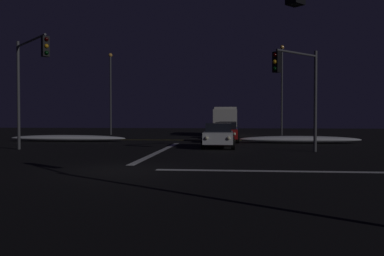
{
  "coord_description": "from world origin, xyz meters",
  "views": [
    {
      "loc": [
        4.05,
        -14.78,
        1.91
      ],
      "look_at": [
        1.47,
        11.95,
        1.24
      ],
      "focal_mm": 38.23,
      "sensor_mm": 36.0,
      "label": 1
    }
  ],
  "objects_px": {
    "sedan_white": "(219,135)",
    "sedan_blue": "(228,130)",
    "sedan_red": "(226,132)",
    "box_truck": "(226,120)",
    "streetlamp_right_far": "(282,84)",
    "traffic_signal_nw": "(29,72)",
    "streetlamp_left_far": "(111,88)",
    "traffic_signal_ne": "(299,81)"
  },
  "relations": [
    {
      "from": "sedan_white",
      "to": "traffic_signal_ne",
      "type": "bearing_deg",
      "value": -39.59
    },
    {
      "from": "sedan_white",
      "to": "sedan_blue",
      "type": "distance_m",
      "value": 11.94
    },
    {
      "from": "traffic_signal_nw",
      "to": "traffic_signal_ne",
      "type": "bearing_deg",
      "value": 1.07
    },
    {
      "from": "traffic_signal_nw",
      "to": "sedan_white",
      "type": "bearing_deg",
      "value": 20.31
    },
    {
      "from": "sedan_white",
      "to": "streetlamp_right_far",
      "type": "relative_size",
      "value": 0.45
    },
    {
      "from": "sedan_blue",
      "to": "streetlamp_left_far",
      "type": "bearing_deg",
      "value": 152.98
    },
    {
      "from": "streetlamp_left_far",
      "to": "sedan_red",
      "type": "bearing_deg",
      "value": -43.58
    },
    {
      "from": "box_truck",
      "to": "traffic_signal_ne",
      "type": "distance_m",
      "value": 23.2
    },
    {
      "from": "streetlamp_left_far",
      "to": "sedan_blue",
      "type": "bearing_deg",
      "value": -27.02
    },
    {
      "from": "sedan_blue",
      "to": "box_truck",
      "type": "height_order",
      "value": "box_truck"
    },
    {
      "from": "box_truck",
      "to": "traffic_signal_nw",
      "type": "height_order",
      "value": "traffic_signal_nw"
    },
    {
      "from": "sedan_blue",
      "to": "traffic_signal_ne",
      "type": "xyz_separation_m",
      "value": [
        3.96,
        -15.58,
        3.09
      ]
    },
    {
      "from": "sedan_red",
      "to": "sedan_blue",
      "type": "height_order",
      "value": "same"
    },
    {
      "from": "sedan_blue",
      "to": "traffic_signal_nw",
      "type": "height_order",
      "value": "traffic_signal_nw"
    },
    {
      "from": "sedan_white",
      "to": "streetlamp_left_far",
      "type": "relative_size",
      "value": 0.47
    },
    {
      "from": "box_truck",
      "to": "traffic_signal_nw",
      "type": "relative_size",
      "value": 1.27
    },
    {
      "from": "box_truck",
      "to": "sedan_white",
      "type": "bearing_deg",
      "value": -90.49
    },
    {
      "from": "streetlamp_right_far",
      "to": "box_truck",
      "type": "bearing_deg",
      "value": 176.07
    },
    {
      "from": "box_truck",
      "to": "streetlamp_right_far",
      "type": "bearing_deg",
      "value": -3.93
    },
    {
      "from": "sedan_red",
      "to": "box_truck",
      "type": "relative_size",
      "value": 0.52
    },
    {
      "from": "sedan_blue",
      "to": "streetlamp_left_far",
      "type": "relative_size",
      "value": 0.47
    },
    {
      "from": "box_truck",
      "to": "sedan_red",
      "type": "bearing_deg",
      "value": -89.07
    },
    {
      "from": "sedan_white",
      "to": "sedan_blue",
      "type": "relative_size",
      "value": 1.0
    },
    {
      "from": "streetlamp_left_far",
      "to": "streetlamp_right_far",
      "type": "distance_m",
      "value": 18.89
    },
    {
      "from": "traffic_signal_nw",
      "to": "streetlamp_right_far",
      "type": "distance_m",
      "value": 28.17
    },
    {
      "from": "sedan_blue",
      "to": "box_truck",
      "type": "relative_size",
      "value": 0.52
    },
    {
      "from": "sedan_blue",
      "to": "traffic_signal_nw",
      "type": "bearing_deg",
      "value": -124.93
    },
    {
      "from": "sedan_red",
      "to": "streetlamp_right_far",
      "type": "relative_size",
      "value": 0.45
    },
    {
      "from": "sedan_white",
      "to": "sedan_blue",
      "type": "xyz_separation_m",
      "value": [
        0.45,
        11.93,
        0.0
      ]
    },
    {
      "from": "traffic_signal_nw",
      "to": "streetlamp_left_far",
      "type": "xyz_separation_m",
      "value": [
        -2.07,
        22.57,
        0.75
      ]
    },
    {
      "from": "traffic_signal_nw",
      "to": "sedan_blue",
      "type": "bearing_deg",
      "value": 55.07
    },
    {
      "from": "sedan_white",
      "to": "traffic_signal_nw",
      "type": "bearing_deg",
      "value": -159.69
    },
    {
      "from": "sedan_blue",
      "to": "streetlamp_left_far",
      "type": "height_order",
      "value": "streetlamp_left_far"
    },
    {
      "from": "traffic_signal_nw",
      "to": "traffic_signal_ne",
      "type": "relative_size",
      "value": 1.15
    },
    {
      "from": "streetlamp_right_far",
      "to": "traffic_signal_nw",
      "type": "bearing_deg",
      "value": -126.71
    },
    {
      "from": "sedan_white",
      "to": "traffic_signal_nw",
      "type": "height_order",
      "value": "traffic_signal_nw"
    },
    {
      "from": "sedan_white",
      "to": "box_truck",
      "type": "xyz_separation_m",
      "value": [
        0.16,
        19.05,
        0.91
      ]
    },
    {
      "from": "box_truck",
      "to": "streetlamp_left_far",
      "type": "relative_size",
      "value": 0.91
    },
    {
      "from": "box_truck",
      "to": "streetlamp_left_far",
      "type": "xyz_separation_m",
      "value": [
        -12.86,
        -0.41,
        3.55
      ]
    },
    {
      "from": "streetlamp_left_far",
      "to": "streetlamp_right_far",
      "type": "relative_size",
      "value": 0.94
    },
    {
      "from": "sedan_red",
      "to": "streetlamp_left_far",
      "type": "xyz_separation_m",
      "value": [
        -13.06,
        12.43,
        4.46
      ]
    },
    {
      "from": "traffic_signal_nw",
      "to": "streetlamp_left_far",
      "type": "relative_size",
      "value": 0.71
    }
  ]
}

